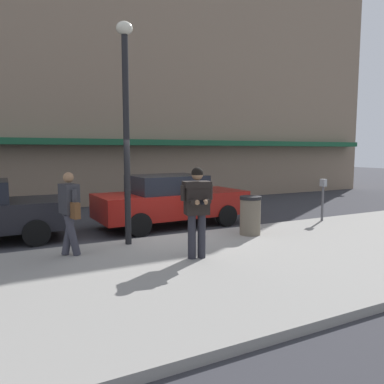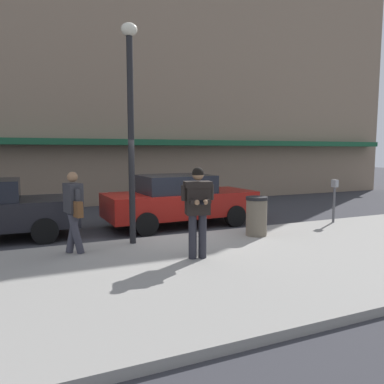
{
  "view_description": "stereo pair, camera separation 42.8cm",
  "coord_description": "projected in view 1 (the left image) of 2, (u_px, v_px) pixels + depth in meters",
  "views": [
    {
      "loc": [
        -3.65,
        -8.75,
        2.27
      ],
      "look_at": [
        -0.45,
        -2.55,
        1.49
      ],
      "focal_mm": 35.0,
      "sensor_mm": 36.0,
      "label": 1
    },
    {
      "loc": [
        -3.26,
        -8.94,
        2.27
      ],
      "look_at": [
        -0.45,
        -2.55,
        1.49
      ],
      "focal_mm": 35.0,
      "sensor_mm": 36.0,
      "label": 2
    }
  ],
  "objects": [
    {
      "name": "trash_bin",
      "position": [
        250.0,
        215.0,
        9.46
      ],
      "size": [
        0.55,
        0.55,
        0.98
      ],
      "color": "#665B4C",
      "rests_on": "sidewalk"
    },
    {
      "name": "street_lamp_post",
      "position": [
        126.0,
        111.0,
        8.22
      ],
      "size": [
        0.36,
        0.36,
        4.88
      ],
      "color": "black",
      "rests_on": "sidewalk"
    },
    {
      "name": "sidewalk",
      "position": [
        262.0,
        259.0,
        7.57
      ],
      "size": [
        32.0,
        5.3,
        0.14
      ],
      "primitive_type": "cube",
      "color": "gray",
      "rests_on": "ground"
    },
    {
      "name": "parking_meter",
      "position": [
        323.0,
        194.0,
        11.28
      ],
      "size": [
        0.12,
        0.18,
        1.27
      ],
      "color": "#4C4C51",
      "rests_on": "sidewalk"
    },
    {
      "name": "pedestrian_with_bag",
      "position": [
        70.0,
        208.0,
        7.52
      ],
      "size": [
        0.4,
        0.72,
        1.7
      ],
      "color": "#33333D",
      "rests_on": "sidewalk"
    },
    {
      "name": "parked_sedan_mid",
      "position": [
        171.0,
        200.0,
        11.21
      ],
      "size": [
        4.57,
        2.07,
        1.54
      ],
      "color": "maroon",
      "rests_on": "ground"
    },
    {
      "name": "storefront_facade",
      "position": [
        108.0,
        44.0,
        16.82
      ],
      "size": [
        28.0,
        4.7,
        14.09
      ],
      "color": "#84705B",
      "rests_on": "ground"
    },
    {
      "name": "curb_paint_line",
      "position": [
        196.0,
        234.0,
        10.14
      ],
      "size": [
        28.0,
        0.12,
        0.01
      ],
      "primitive_type": "cube",
      "color": "silver",
      "rests_on": "ground"
    },
    {
      "name": "man_texting_on_phone",
      "position": [
        197.0,
        203.0,
        7.3
      ],
      "size": [
        0.64,
        0.63,
        1.81
      ],
      "color": "#23232B",
      "rests_on": "sidewalk"
    },
    {
      "name": "ground_plane",
      "position": [
        162.0,
        239.0,
        9.64
      ],
      "size": [
        80.0,
        80.0,
        0.0
      ],
      "primitive_type": "plane",
      "color": "#333338"
    }
  ]
}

